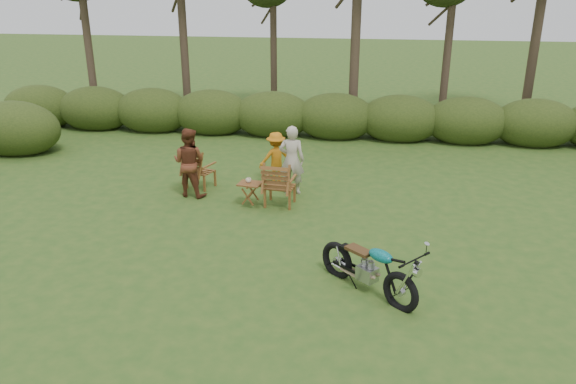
# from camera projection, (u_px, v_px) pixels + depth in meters

# --- Properties ---
(ground) EXTENTS (80.00, 80.00, 0.00)m
(ground) POSITION_uv_depth(u_px,v_px,m) (300.00, 275.00, 9.55)
(ground) COLOR #294B19
(ground) RESTS_ON ground
(tree_line) EXTENTS (22.52, 11.62, 8.14)m
(tree_line) POSITION_uv_depth(u_px,v_px,m) (356.00, 10.00, 17.12)
(tree_line) COLOR #36291D
(tree_line) RESTS_ON ground
(motorcycle) EXTENTS (1.90, 1.79, 1.08)m
(motorcycle) POSITION_uv_depth(u_px,v_px,m) (366.00, 290.00, 9.08)
(motorcycle) COLOR #0DAEB3
(motorcycle) RESTS_ON ground
(lawn_chair_right) EXTENTS (0.77, 0.77, 1.03)m
(lawn_chair_right) POSITION_uv_depth(u_px,v_px,m) (280.00, 205.00, 12.50)
(lawn_chair_right) COLOR brown
(lawn_chair_right) RESTS_ON ground
(lawn_chair_left) EXTENTS (0.84, 0.84, 0.96)m
(lawn_chair_left) POSITION_uv_depth(u_px,v_px,m) (201.00, 187.00, 13.55)
(lawn_chair_left) COLOR brown
(lawn_chair_left) RESTS_ON ground
(side_table) EXTENTS (0.57, 0.51, 0.53)m
(side_table) POSITION_uv_depth(u_px,v_px,m) (250.00, 194.00, 12.37)
(side_table) COLOR #5C3117
(side_table) RESTS_ON ground
(cup) EXTENTS (0.15, 0.15, 0.10)m
(cup) POSITION_uv_depth(u_px,v_px,m) (248.00, 180.00, 12.29)
(cup) COLOR beige
(cup) RESTS_ON side_table
(adult_a) EXTENTS (0.60, 0.40, 1.62)m
(adult_a) POSITION_uv_depth(u_px,v_px,m) (292.00, 193.00, 13.19)
(adult_a) COLOR #BDB09C
(adult_a) RESTS_ON ground
(adult_b) EXTENTS (0.88, 0.75, 1.60)m
(adult_b) POSITION_uv_depth(u_px,v_px,m) (191.00, 195.00, 13.05)
(adult_b) COLOR brown
(adult_b) RESTS_ON ground
(child) EXTENTS (0.95, 0.78, 1.28)m
(child) POSITION_uv_depth(u_px,v_px,m) (276.00, 183.00, 13.85)
(child) COLOR #BF6D11
(child) RESTS_ON ground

